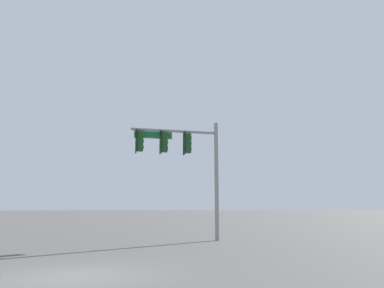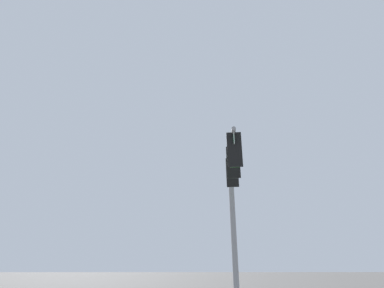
{
  "view_description": "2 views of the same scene",
  "coord_description": "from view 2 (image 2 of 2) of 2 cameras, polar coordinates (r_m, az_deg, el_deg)",
  "views": [
    {
      "loc": [
        0.89,
        10.77,
        1.84
      ],
      "look_at": [
        -6.76,
        -8.02,
        5.25
      ],
      "focal_mm": 35.0,
      "sensor_mm": 36.0,
      "label": 1
    },
    {
      "loc": [
        5.81,
        -10.79,
        1.49
      ],
      "look_at": [
        -4.15,
        -10.45,
        5.68
      ],
      "focal_mm": 28.0,
      "sensor_mm": 36.0,
      "label": 2
    }
  ],
  "objects": [
    {
      "name": "signal_pole_near",
      "position": [
        13.06,
        7.83,
        -8.78
      ],
      "size": [
        5.01,
        0.98,
        6.65
      ],
      "color": "gray",
      "rests_on": "ground_plane"
    }
  ]
}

